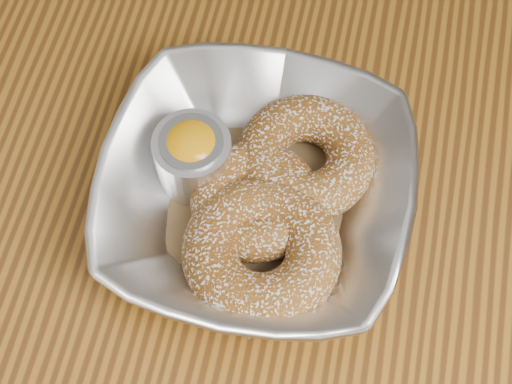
% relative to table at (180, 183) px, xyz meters
% --- Properties ---
extents(ground_plane, '(4.00, 4.00, 0.00)m').
position_rel_table_xyz_m(ground_plane, '(0.00, 0.00, -0.65)').
color(ground_plane, '#565659').
rests_on(ground_plane, ground).
extents(table, '(1.20, 0.80, 0.75)m').
position_rel_table_xyz_m(table, '(0.00, 0.00, 0.00)').
color(table, brown).
rests_on(table, ground_plane).
extents(serving_bowl, '(0.22, 0.22, 0.05)m').
position_rel_table_xyz_m(serving_bowl, '(0.08, -0.06, 0.13)').
color(serving_bowl, silver).
rests_on(serving_bowl, table).
extents(parchment, '(0.20, 0.20, 0.00)m').
position_rel_table_xyz_m(parchment, '(0.08, -0.06, 0.11)').
color(parchment, brown).
rests_on(parchment, table).
extents(donut_back, '(0.13, 0.13, 0.04)m').
position_rel_table_xyz_m(donut_back, '(0.11, -0.02, 0.13)').
color(donut_back, brown).
rests_on(donut_back, parchment).
extents(donut_front, '(0.15, 0.15, 0.04)m').
position_rel_table_xyz_m(donut_front, '(0.10, -0.10, 0.13)').
color(donut_front, brown).
rests_on(donut_front, parchment).
extents(donut_extra, '(0.12, 0.12, 0.03)m').
position_rel_table_xyz_m(donut_extra, '(0.08, -0.06, 0.13)').
color(donut_extra, brown).
rests_on(donut_extra, parchment).
extents(ramekin, '(0.06, 0.06, 0.06)m').
position_rel_table_xyz_m(ramekin, '(0.03, -0.04, 0.14)').
color(ramekin, silver).
rests_on(ramekin, table).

